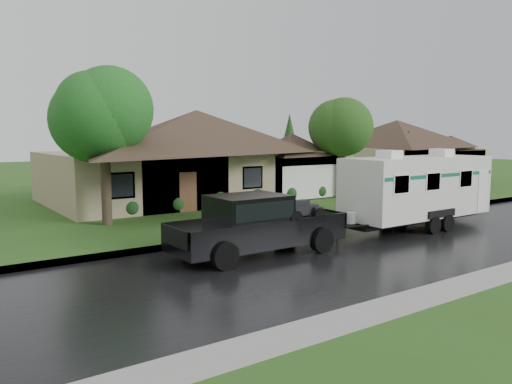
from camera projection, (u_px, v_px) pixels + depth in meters
ground at (321, 241)px, 19.74m from camera, size 140.00×140.00×0.00m
road at (358, 251)px, 18.11m from camera, size 140.00×8.00×0.01m
curb at (286, 231)px, 21.56m from camera, size 140.00×0.50×0.15m
lawn at (162, 199)px, 31.95m from camera, size 140.00×26.00×0.15m
house_main at (202, 144)px, 31.90m from camera, size 19.44×10.80×6.90m
house_neighbor at (400, 145)px, 43.70m from camera, size 15.12×9.72×6.45m
tree_left_green at (104, 116)px, 22.02m from camera, size 4.24×4.24×7.02m
tree_right_green at (341, 128)px, 31.77m from camera, size 3.87×3.87×6.40m
shrub_row at (237, 197)px, 28.38m from camera, size 13.60×1.00×1.00m
pickup_truck at (256, 223)px, 17.40m from camera, size 6.42×2.44×2.14m
travel_trailer at (417, 187)px, 22.32m from camera, size 7.91×2.78×3.55m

